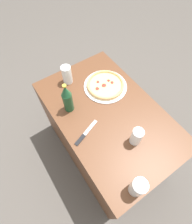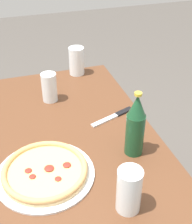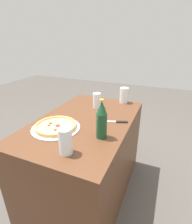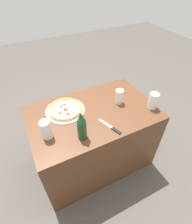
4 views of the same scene
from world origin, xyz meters
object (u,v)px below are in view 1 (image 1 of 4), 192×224
object	(u,v)px
glass_water	(136,137)
beer_bottle	(67,98)
pizza_pepperoni	(105,85)
glass_iced_tea	(67,75)
knife	(85,134)
glass_lemonade	(138,188)

from	to	relation	value
glass_water	beer_bottle	world-z (taller)	beer_bottle
pizza_pepperoni	beer_bottle	world-z (taller)	beer_bottle
glass_water	glass_iced_tea	bearing A→B (deg)	-171.22
beer_bottle	knife	xyz separation A→B (m)	(0.23, -0.01, -0.12)
pizza_pepperoni	glass_water	xyz separation A→B (m)	(0.48, -0.11, 0.04)
glass_water	glass_lemonade	size ratio (longest dim) A/B	0.92
glass_iced_tea	beer_bottle	world-z (taller)	beer_bottle
pizza_pepperoni	beer_bottle	xyz separation A→B (m)	(0.02, -0.33, 0.10)
pizza_pepperoni	glass_iced_tea	xyz separation A→B (m)	(-0.21, -0.21, 0.05)
pizza_pepperoni	glass_lemonade	size ratio (longest dim) A/B	2.28
glass_lemonade	beer_bottle	world-z (taller)	beer_bottle
glass_water	pizza_pepperoni	bearing A→B (deg)	167.09
pizza_pepperoni	glass_iced_tea	distance (m)	0.30
glass_iced_tea	beer_bottle	xyz separation A→B (m)	(0.23, -0.12, 0.05)
pizza_pepperoni	glass_water	distance (m)	0.49
glass_iced_tea	beer_bottle	size ratio (longest dim) A/B	0.59
glass_water	knife	size ratio (longest dim) A/B	0.63
glass_iced_tea	glass_lemonade	xyz separation A→B (m)	(0.91, -0.08, -0.00)
glass_iced_tea	glass_water	world-z (taller)	glass_iced_tea
glass_iced_tea	knife	world-z (taller)	glass_iced_tea
glass_water	beer_bottle	xyz separation A→B (m)	(-0.46, -0.22, 0.06)
beer_bottle	pizza_pepperoni	bearing A→B (deg)	93.37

